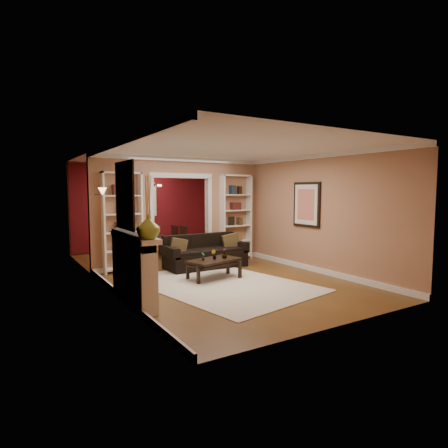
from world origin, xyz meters
TOP-DOWN VIEW (x-y plane):
  - floor at (0.00, 0.00)m, footprint 8.00×8.00m
  - ceiling at (0.00, 0.00)m, footprint 8.00×8.00m
  - wall_back at (0.00, 4.00)m, footprint 8.00×0.00m
  - wall_front at (0.00, -4.00)m, footprint 8.00×0.00m
  - wall_left at (-2.25, 0.00)m, footprint 0.00×8.00m
  - wall_right at (2.25, 0.00)m, footprint 0.00×8.00m
  - partition_wall at (0.00, 1.20)m, footprint 4.50×0.15m
  - red_back_panel at (0.00, 3.97)m, footprint 4.44×0.04m
  - dining_window at (0.00, 3.93)m, footprint 0.78×0.03m
  - area_rug at (-0.21, -1.17)m, footprint 3.22×4.05m
  - sofa at (0.31, 0.45)m, footprint 2.05×0.88m
  - pillow_left at (-0.42, 0.43)m, footprint 0.39×0.18m
  - pillow_right at (1.03, 0.43)m, footprint 0.43×0.22m
  - coffee_table at (-0.11, -0.69)m, footprint 1.24×0.88m
  - plant_left at (-0.37, -0.69)m, footprint 0.11×0.11m
  - plant_center at (-0.11, -0.69)m, footprint 0.13×0.14m
  - plant_right at (0.15, -0.69)m, footprint 0.15×0.15m
  - bookshelf_left at (-1.55, 1.03)m, footprint 0.90×0.30m
  - bookshelf_right at (1.55, 1.03)m, footprint 0.90×0.30m
  - fireplace at (-2.09, -1.50)m, footprint 0.32×1.70m
  - vase at (-2.09, -2.20)m, footprint 0.36×0.36m
  - mirror at (-2.23, -1.50)m, footprint 0.03×0.95m
  - wall_sconce at (-2.15, 0.55)m, footprint 0.18×0.18m
  - framed_art at (2.21, -1.00)m, footprint 0.04×0.85m
  - dining_table at (-0.14, 2.75)m, footprint 1.55×0.86m
  - dining_chair_nw at (-0.69, 2.45)m, footprint 0.49×0.49m
  - dining_chair_ne at (0.41, 2.45)m, footprint 0.45×0.45m
  - dining_chair_sw at (-0.69, 3.05)m, footprint 0.52×0.52m
  - dining_chair_se at (0.41, 3.05)m, footprint 0.50×0.50m
  - chandelier at (0.00, 2.70)m, footprint 0.50×0.50m

SIDE VIEW (x-z plane):
  - floor at x=0.00m, z-range 0.00..0.00m
  - area_rug at x=-0.21m, z-range 0.00..0.01m
  - coffee_table at x=-0.11m, z-range 0.00..0.42m
  - dining_table at x=-0.14m, z-range 0.00..0.55m
  - dining_chair_nw at x=-0.69m, z-range 0.00..0.80m
  - sofa at x=0.31m, z-range 0.00..0.80m
  - dining_chair_sw at x=-0.69m, z-range 0.00..0.80m
  - dining_chair_se at x=0.41m, z-range 0.00..0.84m
  - dining_chair_ne at x=0.41m, z-range 0.00..0.87m
  - plant_left at x=-0.37m, z-range 0.42..0.60m
  - plant_center at x=-0.11m, z-range 0.42..0.62m
  - plant_right at x=0.15m, z-range 0.42..0.64m
  - pillow_left at x=-0.42m, z-range 0.39..0.76m
  - fireplace at x=-2.09m, z-range 0.00..1.16m
  - pillow_right at x=1.03m, z-range 0.39..0.80m
  - bookshelf_left at x=-1.55m, z-range 0.00..2.30m
  - bookshelf_right at x=1.55m, z-range 0.00..2.30m
  - red_back_panel at x=0.00m, z-range 0.00..2.64m
  - vase at x=-2.09m, z-range 1.16..1.52m
  - wall_back at x=0.00m, z-range -2.65..5.35m
  - wall_front at x=0.00m, z-range -2.65..5.35m
  - wall_left at x=-2.25m, z-range -2.65..5.35m
  - wall_right at x=2.25m, z-range -2.65..5.35m
  - partition_wall at x=0.00m, z-range 0.00..2.70m
  - dining_window at x=0.00m, z-range 1.06..2.04m
  - framed_art at x=2.21m, z-range 1.02..2.08m
  - mirror at x=-2.23m, z-range 1.25..2.35m
  - wall_sconce at x=-2.15m, z-range 1.72..1.94m
  - chandelier at x=0.00m, z-range 1.87..2.17m
  - ceiling at x=0.00m, z-range 2.70..2.70m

